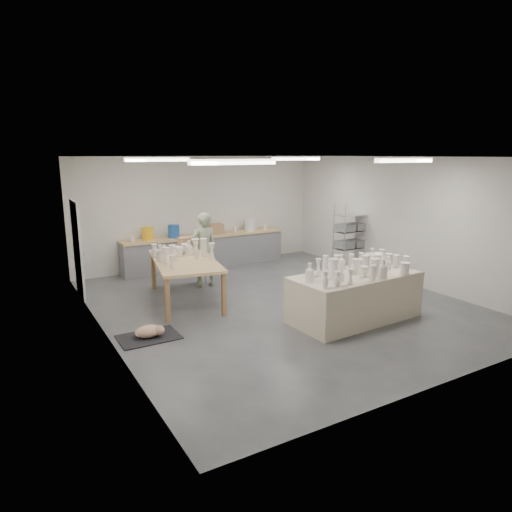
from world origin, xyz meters
TOP-DOWN VIEW (x-y plane):
  - room at (-0.11, 0.08)m, footprint 8.00×8.02m
  - back_counter at (-0.01, 3.68)m, footprint 4.60×0.60m
  - wire_shelf at (3.20, 1.40)m, footprint 0.88×0.48m
  - drying_table at (0.75, -1.49)m, footprint 2.53×1.30m
  - work_table at (-1.58, 1.26)m, footprint 1.66×2.61m
  - rug at (-2.90, -0.43)m, footprint 1.00×0.70m
  - cat at (-2.88, -0.44)m, footprint 0.55×0.46m
  - potter at (-0.82, 1.93)m, footprint 0.65×0.43m
  - red_stool at (-0.82, 2.20)m, footprint 0.40×0.40m

SIDE VIEW (x-z plane):
  - rug at x=-2.90m, z-range 0.00..0.02m
  - cat at x=-2.88m, z-range 0.02..0.22m
  - red_stool at x=-0.82m, z-range 0.11..0.40m
  - drying_table at x=0.75m, z-range -0.16..1.09m
  - back_counter at x=-0.01m, z-range -0.13..1.11m
  - potter at x=-0.82m, z-range 0.00..1.75m
  - work_table at x=-1.58m, z-range 0.27..1.56m
  - wire_shelf at x=3.20m, z-range 0.02..1.82m
  - room at x=-0.11m, z-range 0.56..3.56m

